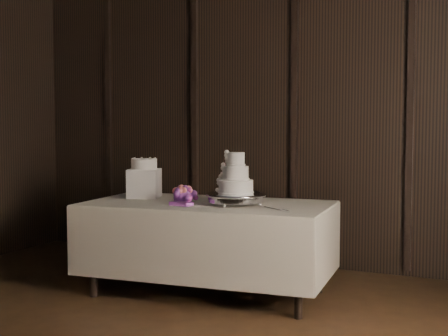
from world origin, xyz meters
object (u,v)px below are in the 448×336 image
(display_table, at_px, (207,244))
(box_pedestal, at_px, (144,183))
(wedding_cake, at_px, (232,178))
(bouquet, at_px, (183,196))
(small_cake, at_px, (144,164))
(cake_stand, at_px, (236,199))

(display_table, xyz_separation_m, box_pedestal, (-0.67, 0.10, 0.47))
(box_pedestal, bearing_deg, wedding_cake, -8.70)
(wedding_cake, relative_size, bouquet, 0.86)
(display_table, distance_m, small_cake, 0.93)
(small_cake, bearing_deg, bouquet, -23.09)
(display_table, relative_size, bouquet, 5.47)
(wedding_cake, distance_m, small_cake, 0.93)
(display_table, distance_m, box_pedestal, 0.82)
(display_table, xyz_separation_m, small_cake, (-0.67, 0.10, 0.64))
(display_table, bearing_deg, cake_stand, -11.68)
(wedding_cake, relative_size, box_pedestal, 1.27)
(display_table, bearing_deg, bouquet, -148.77)
(display_table, bearing_deg, wedding_cake, -15.45)
(box_pedestal, xyz_separation_m, small_cake, (0.00, 0.00, 0.17))
(cake_stand, relative_size, wedding_cake, 1.47)
(cake_stand, bearing_deg, display_table, 173.78)
(wedding_cake, bearing_deg, small_cake, 165.30)
(wedding_cake, distance_m, box_pedestal, 0.93)
(small_cake, bearing_deg, box_pedestal, 0.00)
(display_table, height_order, wedding_cake, wedding_cake)
(wedding_cake, distance_m, bouquet, 0.44)
(small_cake, bearing_deg, cake_stand, -7.66)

